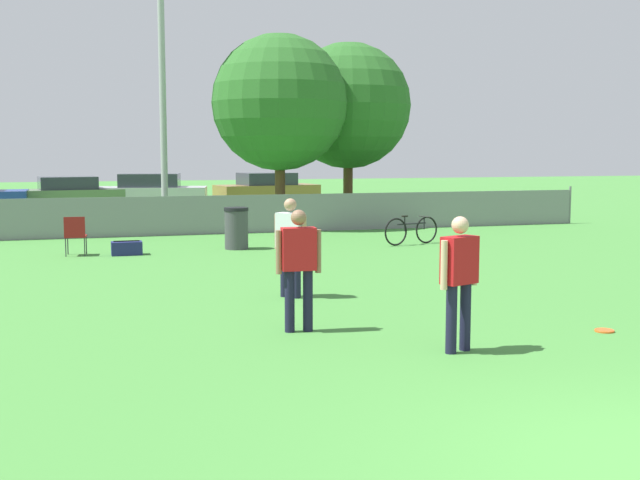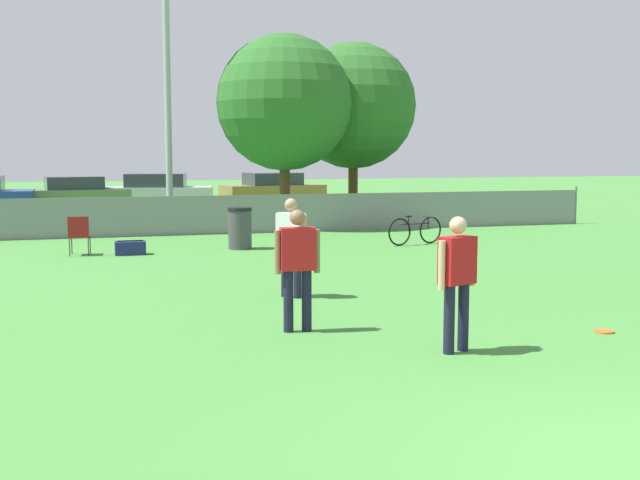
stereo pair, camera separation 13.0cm
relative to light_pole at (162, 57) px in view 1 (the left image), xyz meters
The scene contains 15 objects.
fence_backline 5.29m from the light_pole, 47.84° to the right, with size 22.20×0.07×1.21m.
light_pole is the anchor object (origin of this frame).
tree_near_pole 3.76m from the light_pole, ahead, with size 4.18×4.18×5.93m.
tree_far_right 6.44m from the light_pole, ahead, with size 4.18×4.18×5.94m.
player_receiver_white 12.87m from the light_pole, 86.66° to the right, with size 0.46×0.48×1.60m.
player_defender_red 16.76m from the light_pole, 84.02° to the right, with size 0.56×0.37×1.60m.
player_thrower_red 15.16m from the light_pole, 89.29° to the right, with size 0.60×0.25×1.60m.
frisbee_disc 17.03m from the light_pole, 75.69° to the right, with size 0.25×0.25×0.03m.
folding_chair_sideline 7.84m from the light_pole, 114.38° to the right, with size 0.50×0.50×0.89m.
bicycle_sideline 9.40m from the light_pole, 47.02° to the right, with size 1.64×0.57×0.75m.
trash_bin 7.32m from the light_pole, 78.74° to the right, with size 0.59×0.59×1.00m.
gear_bag_sideline 7.89m from the light_pole, 104.22° to the right, with size 0.68×0.37×0.33m.
parked_car_olive 9.78m from the light_pole, 109.21° to the left, with size 4.28×2.28×1.36m.
parked_car_silver 9.40m from the light_pole, 88.03° to the left, with size 4.74×2.66×1.45m.
parked_car_tan 11.76m from the light_pole, 60.41° to the left, with size 4.58×2.52×1.41m.
Camera 1 is at (-4.33, -4.56, 2.36)m, focal length 45.00 mm.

